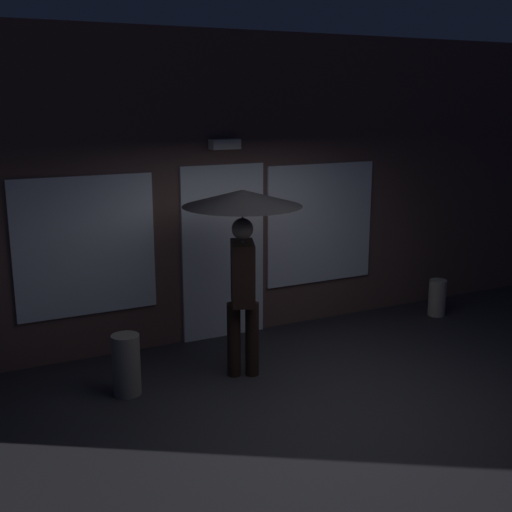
{
  "coord_description": "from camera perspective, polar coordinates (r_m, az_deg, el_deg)",
  "views": [
    {
      "loc": [
        -3.24,
        -5.2,
        2.99
      ],
      "look_at": [
        -0.16,
        0.95,
        1.34
      ],
      "focal_mm": 46.28,
      "sensor_mm": 36.0,
      "label": 1
    }
  ],
  "objects": [
    {
      "name": "sidewalk_bollard",
      "position": [
        6.99,
        -11.14,
        -9.21
      ],
      "size": [
        0.29,
        0.29,
        0.64
      ],
      "primitive_type": "cylinder",
      "color": "slate",
      "rests_on": "ground"
    },
    {
      "name": "sidewalk_bollard_2",
      "position": [
        9.62,
        15.39,
        -3.49
      ],
      "size": [
        0.24,
        0.24,
        0.52
      ],
      "primitive_type": "cylinder",
      "color": "#9E998E",
      "rests_on": "ground"
    },
    {
      "name": "building_facade",
      "position": [
        8.28,
        -3.38,
        5.76
      ],
      "size": [
        10.92,
        0.48,
        3.78
      ],
      "color": "brown",
      "rests_on": "ground"
    },
    {
      "name": "ground_plane",
      "position": [
        6.81,
        4.89,
        -12.56
      ],
      "size": [
        18.0,
        18.0,
        0.0
      ],
      "primitive_type": "plane",
      "color": "#26262B"
    },
    {
      "name": "person_with_umbrella",
      "position": [
        6.93,
        -1.18,
        2.51
      ],
      "size": [
        1.26,
        1.26,
        2.06
      ],
      "rotation": [
        0.0,
        0.0,
        -1.95
      ],
      "color": "black",
      "rests_on": "ground"
    }
  ]
}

